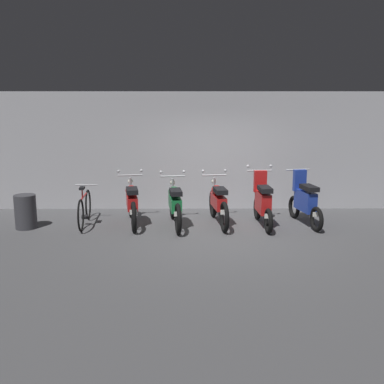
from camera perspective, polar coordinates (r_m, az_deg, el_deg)
ground_plane at (r=9.37m, az=3.62°, el=-5.35°), size 80.00×80.00×0.00m
back_wall at (r=11.48m, az=2.89°, el=5.18°), size 16.00×0.30×2.92m
motorbike_slot_0 at (r=10.13m, az=-7.54°, el=-1.28°), size 0.60×1.94×1.15m
motorbike_slot_1 at (r=9.90m, az=-2.16°, el=-1.48°), size 0.59×1.95×1.15m
motorbike_slot_2 at (r=10.06m, az=3.31°, el=-1.28°), size 0.59×1.95×1.15m
motorbike_slot_3 at (r=10.02m, az=8.83°, el=-1.25°), size 0.59×1.68×1.29m
motorbike_slot_4 at (r=10.33m, az=13.92°, el=-1.09°), size 0.57×1.67×1.18m
bicycle at (r=10.29m, az=-13.32°, el=-2.03°), size 0.50×1.73×0.89m
trash_bin at (r=10.36m, az=-20.13°, el=-2.33°), size 0.45×0.45×0.73m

